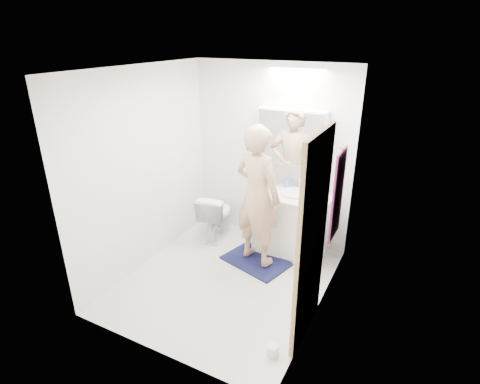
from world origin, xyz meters
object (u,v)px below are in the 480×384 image
Objects in this scene: vanity_cabinet at (292,225)px; toothbrush_cup at (312,189)px; toilet at (216,215)px; person at (258,196)px; medicine_cabinet at (291,137)px; soap_bottle_a at (272,177)px; soap_bottle_b at (288,182)px; toilet_paper_roll at (273,350)px.

vanity_cabinet is 0.54m from toothbrush_cup.
toilet is 1.03m from person.
soap_bottle_a is at bearing -164.33° from medicine_cabinet.
person is 16.65× the size of toothbrush_cup.
medicine_cabinet is 0.59m from soap_bottle_b.
soap_bottle_a is (0.72, 0.26, 0.61)m from toilet.
toilet_paper_roll is (0.62, -1.96, -1.45)m from medicine_cabinet.
vanity_cabinet is 0.52× the size of person.
toilet_paper_roll is at bearing -72.43° from medicine_cabinet.
toothbrush_cup is (0.19, 0.16, 0.48)m from vanity_cabinet.
vanity_cabinet is 1.85m from toilet_paper_roll.
soap_bottle_a is (-0.36, 0.15, 0.55)m from vanity_cabinet.
toothbrush_cup is (0.54, 0.01, -0.08)m from soap_bottle_a.
medicine_cabinet is (-0.15, 0.21, 1.11)m from vanity_cabinet.
vanity_cabinet is 0.76m from person.
medicine_cabinet is 0.71m from toothbrush_cup.
toothbrush_cup reaches higher than vanity_cabinet.
medicine_cabinet reaches higher than soap_bottle_a.
person is 0.61m from soap_bottle_a.
medicine_cabinet is 0.60m from soap_bottle_a.
toilet is at bearing -162.53° from soap_bottle_b.
vanity_cabinet is at bearing -22.67° from soap_bottle_a.
person is (-0.30, -0.45, 0.53)m from vanity_cabinet.
toothbrush_cup is at bearing -112.37° from person.
toothbrush_cup is at bearing 98.65° from toilet_paper_roll.
soap_bottle_b is at bearing 176.52° from toothbrush_cup.
soap_bottle_a reaches higher than toilet.
medicine_cabinet reaches higher than toothbrush_cup.
vanity_cabinet is at bearing -51.43° from soap_bottle_b.
medicine_cabinet is 4.96× the size of soap_bottle_b.
soap_bottle_a is 0.55m from toothbrush_cup.
toilet reaches higher than toilet_paper_roll.
medicine_cabinet is at bearing 124.65° from vanity_cabinet.
soap_bottle_a is at bearing -68.22° from person.
soap_bottle_a is at bearing -172.08° from soap_bottle_b.
toothbrush_cup reaches higher than toilet_paper_roll.
toilet is 3.81× the size of soap_bottle_b.
medicine_cabinet is 2.52m from toilet_paper_roll.
toilet is 1.40m from toothbrush_cup.
vanity_cabinet is 0.68m from soap_bottle_a.
medicine_cabinet reaches higher than soap_bottle_b.
toilet is 6.47× the size of toothbrush_cup.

